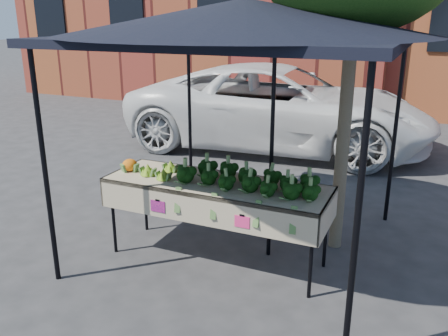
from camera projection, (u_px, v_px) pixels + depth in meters
ground at (201, 253)px, 5.31m from camera, size 90.00×90.00×0.00m
table at (216, 222)px, 5.04m from camera, size 2.40×0.81×0.90m
canopy at (244, 132)px, 5.06m from camera, size 3.16×3.16×2.74m
broccoli_heap at (249, 176)px, 4.75m from camera, size 1.51×0.54×0.23m
romanesco_cluster at (161, 167)px, 5.12m from camera, size 0.40×0.44×0.17m
cauliflower_pair at (130, 164)px, 5.24m from camera, size 0.17×0.17×0.16m
street_tree at (349, 65)px, 4.84m from camera, size 2.12×2.12×4.17m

